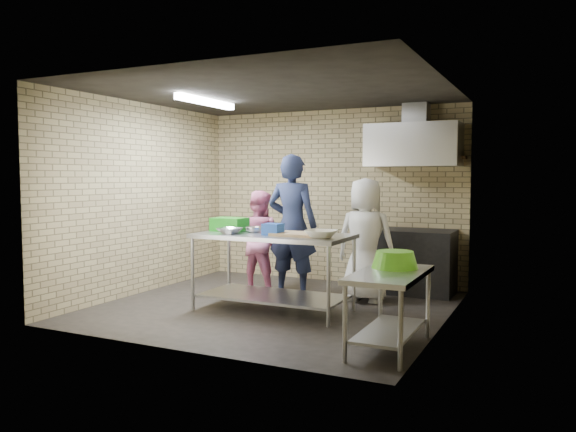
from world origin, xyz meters
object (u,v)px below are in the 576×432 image
object	(u,v)px
prep_table	(273,272)
blue_tub	(273,229)
man_navy	(292,226)
woman_pink	(258,241)
green_basin	(395,259)
woman_white	(365,240)
stove	(411,261)
side_counter	(389,311)
bottle_green	(448,151)
green_crate	(229,224)

from	to	relation	value
prep_table	blue_tub	world-z (taller)	blue_tub
man_navy	woman_pink	distance (m)	0.64
prep_table	green_basin	world-z (taller)	prep_table
woman_white	blue_tub	bearing A→B (deg)	54.61
prep_table	stove	size ratio (longest dim) A/B	1.59
side_counter	blue_tub	xyz separation A→B (m)	(-1.67, 0.83, 0.65)
blue_tub	man_navy	xyz separation A→B (m)	(-0.20, 0.98, -0.04)
green_basin	woman_pink	xyz separation A→B (m)	(-2.43, 1.64, -0.11)
side_counter	blue_tub	world-z (taller)	blue_tub
stove	blue_tub	bearing A→B (deg)	-122.51
blue_tub	bottle_green	bearing A→B (deg)	52.24
woman_white	bottle_green	bearing A→B (deg)	-127.88
blue_tub	man_navy	distance (m)	1.00
man_navy	woman_white	distance (m)	1.03
side_counter	bottle_green	distance (m)	3.41
prep_table	green_basin	bearing A→B (deg)	-21.70
man_navy	prep_table	bearing A→B (deg)	97.75
green_basin	stove	bearing A→B (deg)	99.76
prep_table	woman_white	bearing A→B (deg)	49.15
stove	bottle_green	size ratio (longest dim) A/B	8.00
prep_table	man_navy	xyz separation A→B (m)	(-0.15, 0.88, 0.51)
prep_table	green_basin	xyz separation A→B (m)	(1.70, -0.68, 0.36)
blue_tub	bottle_green	size ratio (longest dim) A/B	1.41
side_counter	man_navy	distance (m)	2.68
man_navy	blue_tub	bearing A→B (deg)	99.59
stove	side_counter	bearing A→B (deg)	-80.71
blue_tub	green_basin	xyz separation A→B (m)	(1.65, -0.58, -0.19)
prep_table	side_counter	size ratio (longest dim) A/B	1.59
woman_white	stove	bearing A→B (deg)	-115.44
blue_tub	man_navy	world-z (taller)	man_navy
prep_table	green_crate	xyz separation A→B (m)	(-0.70, 0.12, 0.56)
side_counter	green_basin	world-z (taller)	green_basin
man_navy	bottle_green	bearing A→B (deg)	-149.93
side_counter	green_crate	bearing A→B (deg)	156.62
green_crate	woman_white	world-z (taller)	woman_white
woman_pink	prep_table	bearing A→B (deg)	126.19
green_crate	man_navy	xyz separation A→B (m)	(0.55, 0.76, -0.06)
stove	blue_tub	distance (m)	2.35
bottle_green	woman_white	size ratio (longest dim) A/B	0.09
stove	woman_pink	world-z (taller)	woman_pink
blue_tub	man_navy	size ratio (longest dim) A/B	0.11
blue_tub	green_basin	distance (m)	1.76
stove	man_navy	distance (m)	1.79
side_counter	stove	distance (m)	2.79
woman_pink	bottle_green	bearing A→B (deg)	-156.90
woman_pink	stove	bearing A→B (deg)	-157.80
green_basin	prep_table	bearing A→B (deg)	158.30
woman_white	woman_pink	bearing A→B (deg)	2.50
side_counter	woman_pink	world-z (taller)	woman_pink
green_basin	man_navy	xyz separation A→B (m)	(-1.86, 1.56, 0.15)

